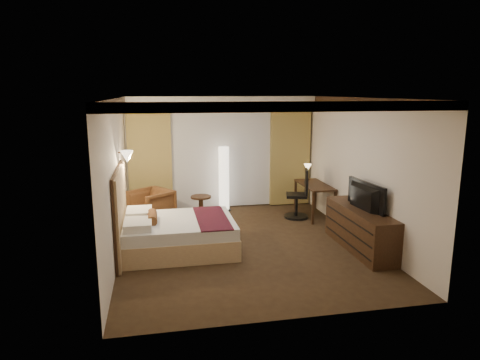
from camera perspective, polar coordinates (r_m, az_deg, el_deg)
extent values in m
cube|color=#322013|center=(8.11, 0.56, -8.55)|extent=(4.50, 5.50, 0.01)
cube|color=white|center=(7.60, 0.60, 10.90)|extent=(4.50, 5.50, 0.01)
cube|color=#F0E2CF|center=(10.41, -2.53, 3.66)|extent=(4.50, 0.02, 2.70)
cube|color=#F0E2CF|center=(7.62, -16.23, 0.20)|extent=(0.02, 5.50, 2.70)
cube|color=#F0E2CF|center=(8.49, 15.62, 1.39)|extent=(0.02, 5.50, 2.70)
cube|color=white|center=(10.07, -2.37, 10.53)|extent=(4.50, 0.50, 0.20)
cube|color=silver|center=(10.35, -2.46, 3.05)|extent=(2.48, 0.04, 2.45)
cube|color=tan|center=(10.17, -11.92, 2.66)|extent=(1.00, 0.14, 2.45)
cube|color=tan|center=(10.68, 6.66, 3.26)|extent=(1.00, 0.14, 2.45)
imported|color=#553619|center=(9.48, -11.78, -3.23)|extent=(1.06, 1.07, 0.81)
imported|color=black|center=(7.85, 15.79, -1.43)|extent=(0.74, 1.17, 0.15)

